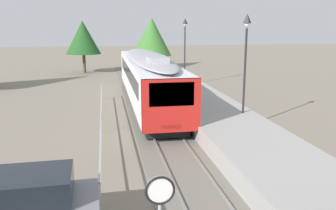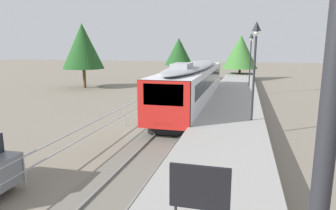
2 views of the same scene
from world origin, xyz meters
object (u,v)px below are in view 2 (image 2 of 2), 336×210
object	(u,v)px
platform_lamp_near_end	(330,104)
platform_notice_board	(200,191)
platform_lamp_mid_platform	(255,53)
commuter_train	(193,82)
platform_lamp_far_end	(251,50)

from	to	relation	value
platform_lamp_near_end	platform_notice_board	bearing A→B (deg)	109.72
platform_lamp_mid_platform	platform_notice_board	world-z (taller)	platform_lamp_mid_platform
platform_lamp_near_end	platform_lamp_mid_platform	distance (m)	14.88
commuter_train	platform_lamp_far_end	size ratio (longest dim) A/B	3.45
platform_notice_board	platform_lamp_far_end	bearing A→B (deg)	87.30
commuter_train	platform_lamp_near_end	bearing A→B (deg)	-78.32
commuter_train	platform_lamp_far_end	world-z (taller)	platform_lamp_far_end
platform_lamp_mid_platform	commuter_train	bearing A→B (deg)	123.51
commuter_train	platform_lamp_mid_platform	distance (m)	8.48
platform_lamp_far_end	platform_notice_board	size ratio (longest dim) A/B	2.97
platform_lamp_near_end	platform_lamp_mid_platform	xyz separation A→B (m)	(0.00, 14.88, 0.00)
platform_notice_board	commuter_train	bearing A→B (deg)	100.09
platform_lamp_far_end	platform_notice_board	world-z (taller)	platform_lamp_far_end
platform_lamp_far_end	platform_notice_board	bearing A→B (deg)	-92.70
commuter_train	platform_notice_board	size ratio (longest dim) A/B	10.25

